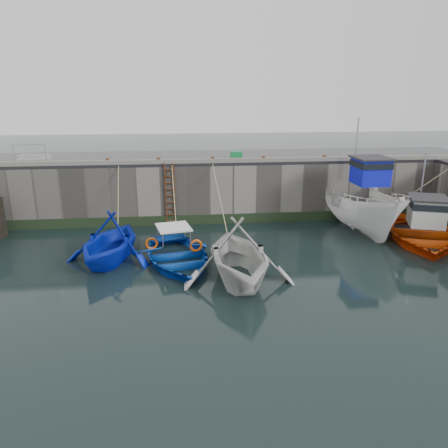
{
  "coord_description": "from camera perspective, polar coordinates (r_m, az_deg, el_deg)",
  "views": [
    {
      "loc": [
        -1.57,
        -11.64,
        6.64
      ],
      "look_at": [
        0.31,
        5.98,
        1.2
      ],
      "focal_mm": 35.0,
      "sensor_mm": 36.0,
      "label": 1
    }
  ],
  "objects": [
    {
      "name": "ground",
      "position": [
        13.5,
        1.41,
        -12.42
      ],
      "size": [
        120.0,
        120.0,
        0.0
      ],
      "primitive_type": "plane",
      "color": "black",
      "rests_on": "ground"
    },
    {
      "name": "quay_back",
      "position": [
        24.73,
        -2.33,
        5.06
      ],
      "size": [
        30.0,
        5.0,
        3.0
      ],
      "primitive_type": "cube",
      "color": "slate",
      "rests_on": "ground"
    },
    {
      "name": "road_back",
      "position": [
        24.45,
        -2.38,
        8.68
      ],
      "size": [
        30.0,
        5.0,
        0.16
      ],
      "primitive_type": "cube",
      "color": "black",
      "rests_on": "quay_back"
    },
    {
      "name": "kerb_back",
      "position": [
        22.11,
        -1.97,
        8.26
      ],
      "size": [
        30.0,
        0.3,
        0.2
      ],
      "primitive_type": "cube",
      "color": "slate",
      "rests_on": "road_back"
    },
    {
      "name": "algae_back",
      "position": [
        22.58,
        -1.86,
        0.62
      ],
      "size": [
        30.0,
        0.08,
        0.5
      ],
      "primitive_type": "cube",
      "color": "black",
      "rests_on": "ground"
    },
    {
      "name": "ladder",
      "position": [
        22.14,
        -7.06,
        3.76
      ],
      "size": [
        0.51,
        0.08,
        3.2
      ],
      "color": "#3F1E0F",
      "rests_on": "ground"
    },
    {
      "name": "boat_near_white",
      "position": [
        18.41,
        -14.53,
        -4.65
      ],
      "size": [
        4.8,
        5.23,
        2.32
      ],
      "primitive_type": "imported",
      "rotation": [
        0.0,
        0.0,
        -0.26
      ],
      "color": "#0D27CE",
      "rests_on": "ground"
    },
    {
      "name": "boat_near_white_rope",
      "position": [
        21.77,
        -13.24,
        -1.16
      ],
      "size": [
        0.04,
        3.41,
        3.1
      ],
      "primitive_type": null,
      "color": "tan",
      "rests_on": "ground"
    },
    {
      "name": "boat_near_blue",
      "position": [
        17.77,
        -6.16,
        -4.98
      ],
      "size": [
        4.55,
        5.68,
        1.05
      ],
      "primitive_type": "imported",
      "rotation": [
        0.0,
        0.0,
        0.2
      ],
      "color": "#0B40B2",
      "rests_on": "ground"
    },
    {
      "name": "boat_near_blue_rope",
      "position": [
        21.37,
        -6.19,
        -1.14
      ],
      "size": [
        0.04,
        3.72,
        3.1
      ],
      "primitive_type": null,
      "color": "tan",
      "rests_on": "ground"
    },
    {
      "name": "boat_near_blacktrim",
      "position": [
        16.08,
        1.8,
        -7.34
      ],
      "size": [
        4.55,
        5.19,
        2.62
      ],
      "primitive_type": "imported",
      "rotation": [
        0.0,
        0.0,
        0.05
      ],
      "color": "silver",
      "rests_on": "ground"
    },
    {
      "name": "boat_near_blacktrim_rope",
      "position": [
        20.53,
        -0.03,
        -1.8
      ],
      "size": [
        0.04,
        5.32,
        3.1
      ],
      "primitive_type": null,
      "color": "tan",
      "rests_on": "ground"
    },
    {
      "name": "boat_far_white",
      "position": [
        22.55,
        17.53,
        2.17
      ],
      "size": [
        2.82,
        7.17,
        5.75
      ],
      "rotation": [
        0.0,
        0.0,
        0.02
      ],
      "color": "silver",
      "rests_on": "ground"
    },
    {
      "name": "boat_far_orange",
      "position": [
        22.01,
        24.36,
        -0.96
      ],
      "size": [
        6.17,
        7.21,
        4.26
      ],
      "rotation": [
        0.0,
        0.0,
        -0.35
      ],
      "color": "#F24D0C",
      "rests_on": "ground"
    },
    {
      "name": "fish_crate",
      "position": [
        24.01,
        1.61,
        9.1
      ],
      "size": [
        0.62,
        0.38,
        0.31
      ],
      "primitive_type": "cube",
      "rotation": [
        0.0,
        0.0,
        0.02
      ],
      "color": "#17803C",
      "rests_on": "road_back"
    },
    {
      "name": "railing",
      "position": [
        24.21,
        -23.52,
        7.88
      ],
      "size": [
        1.6,
        1.05,
        1.0
      ],
      "color": "#A5A8AD",
      "rests_on": "road_back"
    },
    {
      "name": "bollard_a",
      "position": [
        22.41,
        -14.98,
        7.92
      ],
      "size": [
        0.18,
        0.18,
        0.28
      ],
      "primitive_type": "cylinder",
      "color": "#3F1E0F",
      "rests_on": "road_back"
    },
    {
      "name": "bollard_b",
      "position": [
        22.17,
        -8.52,
        8.21
      ],
      "size": [
        0.18,
        0.18,
        0.28
      ],
      "primitive_type": "cylinder",
      "color": "#3F1E0F",
      "rests_on": "road_back"
    },
    {
      "name": "bollard_c",
      "position": [
        22.22,
        -1.47,
        8.41
      ],
      "size": [
        0.18,
        0.18,
        0.28
      ],
      "primitive_type": "cylinder",
      "color": "#3F1E0F",
      "rests_on": "road_back"
    },
    {
      "name": "bollard_d",
      "position": [
        22.57,
        5.19,
        8.49
      ],
      "size": [
        0.18,
        0.18,
        0.28
      ],
      "primitive_type": "cylinder",
      "color": "#3F1E0F",
      "rests_on": "road_back"
    },
    {
      "name": "bollard_e",
      "position": [
        23.4,
        12.98,
        8.43
      ],
      "size": [
        0.18,
        0.18,
        0.28
      ],
      "primitive_type": "cylinder",
      "color": "#3F1E0F",
      "rests_on": "road_back"
    }
  ]
}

